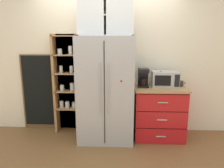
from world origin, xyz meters
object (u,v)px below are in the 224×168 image
Objects in this scene: refrigerator at (106,89)px; microwave at (165,79)px; mug_charcoal at (181,83)px; mug_red at (160,84)px; chalkboard_menu at (38,92)px; coffee_maker at (143,78)px; bottle_clear at (160,80)px.

microwave is at bearing 6.42° from refrigerator.
refrigerator is 1.28m from mug_charcoal.
refrigerator is 0.92m from mug_red.
chalkboard_menu reaches higher than microwave.
coffee_maker reaches higher than bottle_clear.
coffee_maker is at bearing -177.22° from mug_red.
refrigerator is at bearing -14.36° from chalkboard_menu.
microwave is 0.31× the size of chalkboard_menu.
refrigerator is at bearing -173.58° from microwave.
bottle_clear is (-0.36, -0.06, 0.07)m from mug_charcoal.
microwave is 0.09m from bottle_clear.
coffee_maker is at bearing -7.80° from chalkboard_menu.
mug_charcoal is 0.37m from mug_red.
coffee_maker is 0.22× the size of chalkboard_menu.
mug_red is 2.24m from chalkboard_menu.
coffee_maker is at bearing -174.65° from mug_charcoal.
coffee_maker is 2.68× the size of mug_red.
coffee_maker reaches higher than mug_charcoal.
microwave is 0.30m from mug_charcoal.
chalkboard_menu is at bearing 173.55° from mug_red.
mug_red is at bearing 5.22° from refrigerator.
refrigerator is 6.57× the size of bottle_clear.
microwave is 1.42× the size of coffee_maker.
mug_charcoal is 0.08× the size of chalkboard_menu.
chalkboard_menu reaches higher than bottle_clear.
microwave is 0.12m from mug_red.
refrigerator reaches higher than microwave.
mug_red is 0.44× the size of bottle_clear.
chalkboard_menu is at bearing 165.64° from refrigerator.
microwave reaches higher than mug_charcoal.
chalkboard_menu is at bearing 174.47° from microwave.
microwave is 2.32m from chalkboard_menu.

